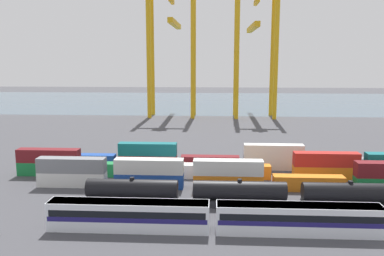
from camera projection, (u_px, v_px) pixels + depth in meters
The scene contains 27 objects.
ground_plane at pixel (228, 139), 115.96m from camera, with size 420.00×420.00×0.00m, color #424247.
harbour_water at pixel (222, 102), 216.22m from camera, with size 400.00×110.00×0.01m, color #475B6B.
passenger_train at pixel (213, 216), 53.95m from camera, with size 43.73×3.14×3.90m.
freight_tank_row at pixel (294, 194), 62.79m from camera, with size 64.28×2.87×4.33m.
shipping_container_0 at pixel (72, 179), 73.31m from camera, with size 12.10×2.44×2.60m, color silver.
shipping_container_1 at pixel (72, 165), 72.87m from camera, with size 12.10×2.44×2.60m, color slate.
shipping_container_2 at pixel (149, 180), 72.52m from camera, with size 12.10×2.44×2.60m, color #1C4299.
shipping_container_3 at pixel (149, 166), 72.09m from camera, with size 12.10×2.44×2.60m, color silver.
shipping_container_4 at pixel (228, 182), 71.74m from camera, with size 12.10×2.44×2.60m, color orange.
shipping_container_5 at pixel (228, 167), 71.30m from camera, with size 12.10×2.44×2.60m, color silver.
shipping_container_6 at pixel (308, 183), 70.96m from camera, with size 12.10×2.44×2.60m, color orange.
shipping_container_11 at pixel (49, 168), 80.39m from camera, with size 12.10×2.44×2.60m, color #197538.
shipping_container_12 at pixel (49, 156), 79.96m from camera, with size 12.10×2.44×2.60m, color maroon.
shipping_container_13 at pixel (116, 169), 79.64m from camera, with size 6.04×2.44×2.60m, color #197538.
shipping_container_14 at pixel (185, 171), 78.89m from camera, with size 12.10×2.44×2.60m, color silver.
shipping_container_15 at pixel (254, 172), 78.14m from camera, with size 6.04×2.44×2.60m, color orange.
shipping_container_16 at pixel (326, 173), 77.39m from camera, with size 12.10×2.44×2.60m, color orange.
shipping_container_17 at pixel (326, 159), 76.95m from camera, with size 12.10×2.44×2.60m, color #AD211C.
shipping_container_21 at pixel (87, 160), 86.79m from camera, with size 12.10×2.44×2.60m, color #1C4299.
shipping_container_22 at pixel (148, 161), 86.06m from camera, with size 12.10×2.44×2.60m, color #AD211C.
shipping_container_23 at pixel (148, 149), 85.62m from camera, with size 12.10×2.44×2.60m, color #146066.
shipping_container_24 at pixel (210, 162), 85.32m from camera, with size 12.10×2.44×2.60m, color maroon.
shipping_container_25 at pixel (273, 163), 84.59m from camera, with size 12.10×2.44×2.60m, color silver.
shipping_container_26 at pixel (274, 151), 84.15m from camera, with size 12.10×2.44×2.60m, color silver.
shipping_container_27 at pixel (337, 164), 83.85m from camera, with size 12.10×2.44×2.60m, color slate.
gantry_crane_west at pixel (172, 39), 159.33m from camera, with size 18.15×36.59×49.60m.
gantry_crane_central at pixel (255, 40), 158.12m from camera, with size 15.86×40.21×48.98m.
Camera 1 is at (-3.60, -74.17, 22.59)m, focal length 38.45 mm.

